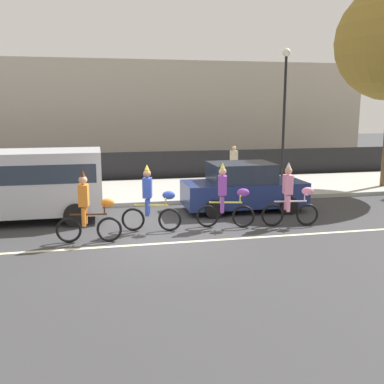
{
  "coord_description": "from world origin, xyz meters",
  "views": [
    {
      "loc": [
        -1.51,
        -11.63,
        3.54
      ],
      "look_at": [
        1.25,
        1.2,
        1.0
      ],
      "focal_mm": 42.0,
      "sensor_mm": 36.0,
      "label": 1
    }
  ],
  "objects_px": {
    "parade_cyclist_orange": "(89,211)",
    "parked_car_navy": "(243,188)",
    "street_lamp_post": "(285,95)",
    "parade_cyclist_cobalt": "(152,202)",
    "parade_cyclist_pink": "(291,198)",
    "parade_cyclist_purple": "(226,199)",
    "parked_van_silver": "(21,181)",
    "pedestrian_onlooker": "(234,163)"
  },
  "relations": [
    {
      "from": "parade_cyclist_orange",
      "to": "parade_cyclist_pink",
      "type": "xyz_separation_m",
      "value": [
        5.83,
        0.41,
        0.0
      ]
    },
    {
      "from": "parked_car_navy",
      "to": "parade_cyclist_purple",
      "type": "bearing_deg",
      "value": -120.72
    },
    {
      "from": "parade_cyclist_purple",
      "to": "pedestrian_onlooker",
      "type": "distance_m",
      "value": 7.18
    },
    {
      "from": "parade_cyclist_purple",
      "to": "parade_cyclist_cobalt",
      "type": "bearing_deg",
      "value": 178.19
    },
    {
      "from": "parade_cyclist_orange",
      "to": "parked_car_navy",
      "type": "relative_size",
      "value": 0.47
    },
    {
      "from": "parade_cyclist_pink",
      "to": "parked_van_silver",
      "type": "distance_m",
      "value": 8.21
    },
    {
      "from": "parked_van_silver",
      "to": "parked_car_navy",
      "type": "bearing_deg",
      "value": -0.26
    },
    {
      "from": "parade_cyclist_purple",
      "to": "pedestrian_onlooker",
      "type": "xyz_separation_m",
      "value": [
        2.35,
        6.79,
        0.17
      ]
    },
    {
      "from": "parade_cyclist_orange",
      "to": "pedestrian_onlooker",
      "type": "xyz_separation_m",
      "value": [
        6.25,
        7.44,
        0.17
      ]
    },
    {
      "from": "parade_cyclist_orange",
      "to": "parked_van_silver",
      "type": "distance_m",
      "value": 3.4
    },
    {
      "from": "parade_cyclist_purple",
      "to": "pedestrian_onlooker",
      "type": "bearing_deg",
      "value": 70.91
    },
    {
      "from": "parked_van_silver",
      "to": "street_lamp_post",
      "type": "xyz_separation_m",
      "value": [
        10.67,
        4.88,
        2.71
      ]
    },
    {
      "from": "parade_cyclist_pink",
      "to": "parked_car_navy",
      "type": "relative_size",
      "value": 0.47
    },
    {
      "from": "parked_van_silver",
      "to": "parade_cyclist_orange",
      "type": "bearing_deg",
      "value": -52.59
    },
    {
      "from": "street_lamp_post",
      "to": "parked_car_navy",
      "type": "bearing_deg",
      "value": -125.73
    },
    {
      "from": "parked_car_navy",
      "to": "pedestrian_onlooker",
      "type": "height_order",
      "value": "pedestrian_onlooker"
    },
    {
      "from": "parade_cyclist_cobalt",
      "to": "pedestrian_onlooker",
      "type": "height_order",
      "value": "parade_cyclist_cobalt"
    },
    {
      "from": "parade_cyclist_orange",
      "to": "parked_car_navy",
      "type": "bearing_deg",
      "value": 27.45
    },
    {
      "from": "parade_cyclist_cobalt",
      "to": "parade_cyclist_pink",
      "type": "bearing_deg",
      "value": -4.42
    },
    {
      "from": "pedestrian_onlooker",
      "to": "parade_cyclist_cobalt",
      "type": "bearing_deg",
      "value": -123.96
    },
    {
      "from": "parade_cyclist_orange",
      "to": "parked_van_silver",
      "type": "relative_size",
      "value": 0.38
    },
    {
      "from": "parade_cyclist_pink",
      "to": "parked_car_navy",
      "type": "xyz_separation_m",
      "value": [
        -0.74,
        2.24,
        -0.06
      ]
    },
    {
      "from": "parked_van_silver",
      "to": "pedestrian_onlooker",
      "type": "distance_m",
      "value": 9.57
    },
    {
      "from": "parked_car_navy",
      "to": "pedestrian_onlooker",
      "type": "distance_m",
      "value": 4.94
    },
    {
      "from": "parade_cyclist_orange",
      "to": "parade_cyclist_pink",
      "type": "distance_m",
      "value": 5.84
    },
    {
      "from": "parked_van_silver",
      "to": "street_lamp_post",
      "type": "height_order",
      "value": "street_lamp_post"
    },
    {
      "from": "parade_cyclist_orange",
      "to": "parade_cyclist_purple",
      "type": "bearing_deg",
      "value": 9.5
    },
    {
      "from": "parade_cyclist_cobalt",
      "to": "parked_van_silver",
      "type": "bearing_deg",
      "value": 152.65
    },
    {
      "from": "parade_cyclist_orange",
      "to": "parade_cyclist_cobalt",
      "type": "relative_size",
      "value": 1.0
    },
    {
      "from": "parade_cyclist_cobalt",
      "to": "parade_cyclist_purple",
      "type": "relative_size",
      "value": 1.0
    },
    {
      "from": "parked_car_navy",
      "to": "pedestrian_onlooker",
      "type": "bearing_deg",
      "value": 76.33
    },
    {
      "from": "parade_cyclist_pink",
      "to": "street_lamp_post",
      "type": "distance_m",
      "value": 8.3
    },
    {
      "from": "parade_cyclist_purple",
      "to": "street_lamp_post",
      "type": "distance_m",
      "value": 8.94
    },
    {
      "from": "parked_car_navy",
      "to": "street_lamp_post",
      "type": "xyz_separation_m",
      "value": [
        3.54,
        4.92,
        3.21
      ]
    },
    {
      "from": "parade_cyclist_orange",
      "to": "street_lamp_post",
      "type": "relative_size",
      "value": 0.33
    },
    {
      "from": "street_lamp_post",
      "to": "pedestrian_onlooker",
      "type": "xyz_separation_m",
      "value": [
        -2.37,
        -0.12,
        -2.97
      ]
    },
    {
      "from": "parade_cyclist_orange",
      "to": "parked_van_silver",
      "type": "xyz_separation_m",
      "value": [
        -2.05,
        2.68,
        0.44
      ]
    },
    {
      "from": "parade_cyclist_orange",
      "to": "parade_cyclist_purple",
      "type": "height_order",
      "value": "same"
    },
    {
      "from": "parade_cyclist_orange",
      "to": "parked_car_navy",
      "type": "distance_m",
      "value": 5.73
    },
    {
      "from": "parade_cyclist_pink",
      "to": "street_lamp_post",
      "type": "relative_size",
      "value": 0.33
    },
    {
      "from": "parade_cyclist_cobalt",
      "to": "parade_cyclist_purple",
      "type": "height_order",
      "value": "same"
    },
    {
      "from": "street_lamp_post",
      "to": "pedestrian_onlooker",
      "type": "height_order",
      "value": "street_lamp_post"
    }
  ]
}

